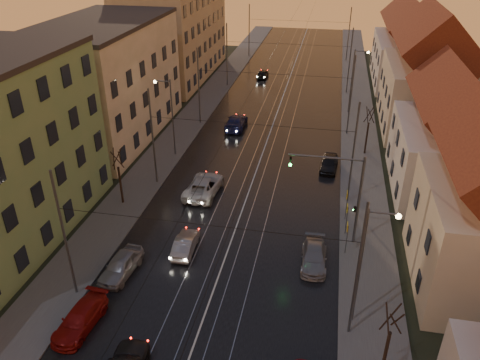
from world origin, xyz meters
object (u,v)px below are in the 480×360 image
Objects in this scene: parked_left_2 at (80,319)px; parked_right_2 at (329,163)px; street_lamp_1 at (367,257)px; parked_left_3 at (121,265)px; driving_car_1 at (185,244)px; driving_car_3 at (236,122)px; traffic_light_mast at (346,189)px; driving_car_2 at (204,186)px; parked_right_1 at (314,257)px; street_lamp_3 at (355,75)px; street_lamp_2 at (169,110)px; driving_car_4 at (263,74)px.

parked_right_2 reaches higher than parked_left_2.
street_lamp_1 reaches higher than parked_left_3.
driving_car_1 is 18.06m from parked_right_2.
street_lamp_1 is at bearing 17.32° from parked_left_2.
parked_right_2 is at bearing 140.94° from driving_car_3.
parked_left_2 is (-14.92, -11.57, -3.97)m from traffic_light_mast.
driving_car_3 reaches higher than parked_left_2.
driving_car_2 is at bearing -143.16° from parked_right_2.
parked_left_3 is at bearing 39.95° from driving_car_1.
parked_right_2 is (0.62, 14.82, 0.05)m from parked_right_1.
traffic_light_mast is 13.44m from driving_car_2.
driving_car_2 is at bearing 139.73° from parked_right_1.
street_lamp_2 is at bearing -138.69° from street_lamp_3.
street_lamp_2 is 1.54× the size of driving_car_3.
driving_car_1 is at bearing 48.44° from parked_left_3.
driving_car_2 is at bearing 156.98° from traffic_light_mast.
parked_left_3 is (2.56, -18.57, -4.17)m from street_lamp_2.
parked_right_1 is (13.15, 8.59, -0.01)m from parked_left_2.
street_lamp_1 is 20.41m from parked_right_2.
parked_left_2 is (-16.03, -39.57, -4.26)m from street_lamp_3.
street_lamp_2 is at bearing -50.02° from driving_car_2.
parked_right_2 is at bearing 59.61° from parked_left_3.
parked_right_1 is at bearing 112.88° from driving_car_3.
traffic_light_mast is 16.42m from parked_left_3.
parked_right_1 is at bearing 37.92° from parked_left_2.
driving_car_4 is at bearing 91.77° from parked_left_2.
parked_right_2 is at bearing 85.77° from parked_right_1.
driving_car_4 is 0.97× the size of parked_right_2.
driving_car_4 is (-0.30, 36.16, -0.12)m from driving_car_2.
driving_car_4 is (-13.27, 49.19, -4.24)m from street_lamp_1.
driving_car_2 is at bearing 89.95° from driving_car_3.
traffic_light_mast is 1.84× the size of parked_right_2.
traffic_light_mast is at bearing 97.91° from street_lamp_1.
parked_left_3 is 0.98× the size of parked_right_1.
street_lamp_3 is 1.92× the size of parked_left_3.
driving_car_4 is at bearing -86.50° from driving_car_2.
parked_left_3 reaches higher than driving_car_4.
parked_left_2 is 1.10× the size of parked_right_2.
street_lamp_3 is 2.12× the size of driving_car_4.
traffic_light_mast is at bearing 42.56° from parked_left_2.
driving_car_3 is 1.33× the size of parked_right_2.
driving_car_2 is 1.06× the size of driving_car_3.
traffic_light_mast reaches higher than driving_car_3.
parked_left_2 is 1.01× the size of parked_right_1.
driving_car_3 is (-13.21, -7.57, -4.13)m from street_lamp_3.
street_lamp_3 is 31.40m from parked_right_1.
parked_left_2 is at bearing -84.71° from street_lamp_2.
parked_left_3 is (-15.65, 1.43, -4.17)m from street_lamp_1.
traffic_light_mast reaches higher than parked_left_2.
driving_car_2 is at bearing 84.32° from parked_left_2.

